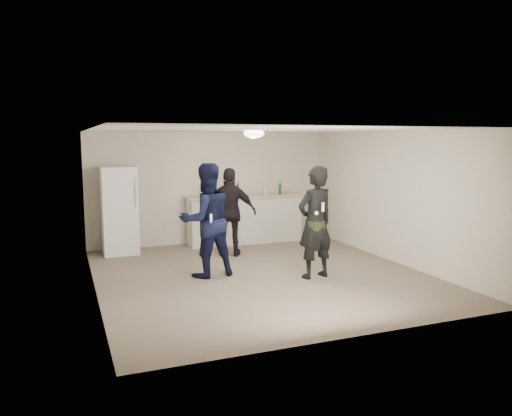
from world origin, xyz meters
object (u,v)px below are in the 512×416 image
object	(u,v)px
shaker	(212,193)
spectator	(230,212)
man	(206,220)
woman	(315,222)
counter	(245,220)
fridge	(119,210)

from	to	relation	value
shaker	spectator	bearing A→B (deg)	-88.99
man	spectator	world-z (taller)	man
shaker	man	world-z (taller)	man
shaker	woman	size ratio (longest dim) A/B	0.09
counter	fridge	distance (m)	2.81
counter	spectator	size ratio (longest dim) A/B	1.46
spectator	woman	bearing A→B (deg)	140.72
counter	man	distance (m)	2.93
woman	spectator	size ratio (longest dim) A/B	1.07
man	shaker	bearing A→B (deg)	-115.30
fridge	man	xyz separation A→B (m)	(1.19, -2.35, 0.08)
man	counter	bearing A→B (deg)	-129.90
counter	shaker	distance (m)	0.99
shaker	man	xyz separation A→B (m)	(-0.84, -2.48, -0.20)
counter	man	world-z (taller)	man
woman	spectator	distance (m)	2.21
counter	fridge	world-z (taller)	fridge
shaker	counter	bearing A→B (deg)	-4.55
fridge	man	world-z (taller)	man
counter	shaker	bearing A→B (deg)	175.45
shaker	woman	distance (m)	3.36
man	woman	world-z (taller)	man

